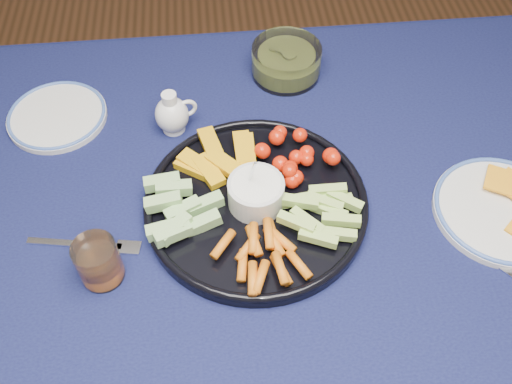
{
  "coord_description": "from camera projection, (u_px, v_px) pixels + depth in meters",
  "views": [
    {
      "loc": [
        0.06,
        -0.48,
        1.5
      ],
      "look_at": [
        0.11,
        0.06,
        0.79
      ],
      "focal_mm": 40.0,
      "sensor_mm": 36.0,
      "label": 1
    }
  ],
  "objects": [
    {
      "name": "side_plate_extra",
      "position": [
        57.0,
        116.0,
        1.05
      ],
      "size": [
        0.18,
        0.18,
        0.01
      ],
      "color": "silver",
      "rests_on": "dining_table"
    },
    {
      "name": "cheese_plate",
      "position": [
        502.0,
        209.0,
        0.92
      ],
      "size": [
        0.22,
        0.22,
        0.03
      ],
      "color": "silver",
      "rests_on": "dining_table"
    },
    {
      "name": "fork_right",
      "position": [
        504.0,
        270.0,
        0.86
      ],
      "size": [
        0.1,
        0.12,
        0.0
      ],
      "color": "silver",
      "rests_on": "dining_table"
    },
    {
      "name": "juice_tumbler",
      "position": [
        99.0,
        263.0,
        0.83
      ],
      "size": [
        0.06,
        0.06,
        0.08
      ],
      "color": "white",
      "rests_on": "dining_table"
    },
    {
      "name": "dining_table",
      "position": [
        193.0,
        274.0,
        0.96
      ],
      "size": [
        1.67,
        1.07,
        0.75
      ],
      "color": "#53301B",
      "rests_on": "ground"
    },
    {
      "name": "creamer_pitcher",
      "position": [
        172.0,
        114.0,
        1.02
      ],
      "size": [
        0.08,
        0.06,
        0.08
      ],
      "color": "white",
      "rests_on": "dining_table"
    },
    {
      "name": "fork_left",
      "position": [
        94.0,
        245.0,
        0.89
      ],
      "size": [
        0.18,
        0.05,
        0.0
      ],
      "color": "silver",
      "rests_on": "dining_table"
    },
    {
      "name": "pickle_bowl",
      "position": [
        286.0,
        62.0,
        1.11
      ],
      "size": [
        0.14,
        0.14,
        0.06
      ],
      "color": "white",
      "rests_on": "dining_table"
    },
    {
      "name": "crudite_platter",
      "position": [
        255.0,
        201.0,
        0.92
      ],
      "size": [
        0.36,
        0.36,
        0.12
      ],
      "color": "black",
      "rests_on": "dining_table"
    }
  ]
}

